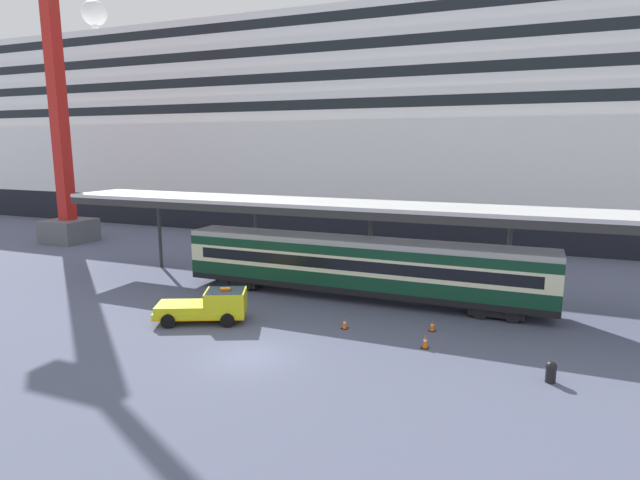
% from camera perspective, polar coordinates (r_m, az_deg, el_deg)
% --- Properties ---
extents(ground_plane, '(400.00, 400.00, 0.00)m').
position_cam_1_polar(ground_plane, '(26.14, -7.91, -12.57)').
color(ground_plane, '#515770').
extents(cruise_ship, '(159.66, 23.45, 33.53)m').
position_cam_1_polar(cruise_ship, '(66.64, 6.31, 11.66)').
color(cruise_ship, black).
rests_on(cruise_ship, ground).
extents(platform_canopy, '(45.97, 5.00, 6.41)m').
position_cam_1_polar(platform_canopy, '(34.09, 4.59, 3.60)').
color(platform_canopy, silver).
rests_on(platform_canopy, ground).
extents(train_carriage, '(24.55, 2.81, 4.11)m').
position_cam_1_polar(train_carriage, '(34.37, 4.28, -2.82)').
color(train_carriage, black).
rests_on(train_carriage, ground).
extents(service_truck, '(5.57, 4.00, 2.02)m').
position_cam_1_polar(service_truck, '(30.98, -12.05, -7.04)').
color(service_truck, yellow).
rests_on(service_truck, ground).
extents(traffic_cone_near, '(0.36, 0.36, 0.60)m').
position_cam_1_polar(traffic_cone_near, '(29.72, 12.27, -9.23)').
color(traffic_cone_near, black).
rests_on(traffic_cone_near, ground).
extents(traffic_cone_mid, '(0.36, 0.36, 0.72)m').
position_cam_1_polar(traffic_cone_mid, '(27.24, 11.51, -10.90)').
color(traffic_cone_mid, black).
rests_on(traffic_cone_mid, ground).
extents(traffic_cone_far, '(0.36, 0.36, 0.63)m').
position_cam_1_polar(traffic_cone_far, '(29.43, 2.74, -9.16)').
color(traffic_cone_far, black).
rests_on(traffic_cone_far, ground).
extents(dockside_crane, '(16.44, 4.40, 50.96)m').
position_cam_1_polar(dockside_crane, '(60.10, -26.47, 14.44)').
color(dockside_crane, '#595960').
rests_on(dockside_crane, ground).
extents(quay_bollard, '(0.48, 0.48, 0.96)m').
position_cam_1_polar(quay_bollard, '(25.20, 24.10, -13.04)').
color(quay_bollard, black).
rests_on(quay_bollard, ground).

